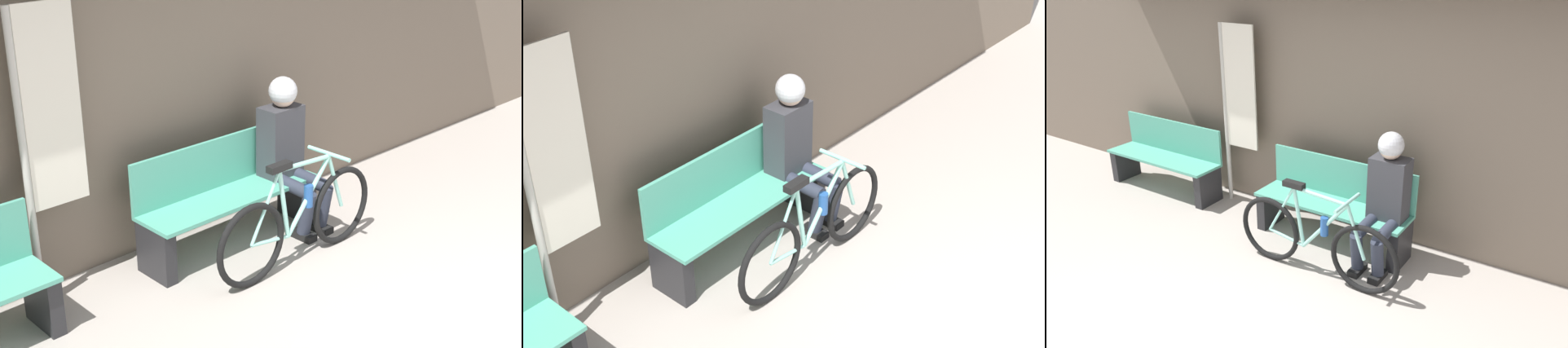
# 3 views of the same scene
# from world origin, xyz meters

# --- Properties ---
(storefront_wall) EXTENTS (12.00, 0.56, 3.20)m
(storefront_wall) POSITION_xyz_m (0.00, 2.92, 1.66)
(storefront_wall) COLOR #756656
(storefront_wall) RESTS_ON ground_plane
(park_bench_near) EXTENTS (1.57, 0.42, 0.83)m
(park_bench_near) POSITION_xyz_m (-0.18, 2.49, 0.38)
(park_bench_near) COLOR #51A88E
(park_bench_near) RESTS_ON ground_plane
(bicycle) EXTENTS (1.60, 0.40, 0.86)m
(bicycle) POSITION_xyz_m (-0.01, 1.88, 0.35)
(bicycle) COLOR black
(bicycle) RESTS_ON ground_plane
(person_seated) EXTENTS (0.34, 0.59, 1.25)m
(person_seated) POSITION_xyz_m (0.40, 2.39, 0.71)
(person_seated) COLOR #2D3342
(person_seated) RESTS_ON ground_plane
(banner_pole) EXTENTS (0.45, 0.05, 2.01)m
(banner_pole) POSITION_xyz_m (-1.53, 2.69, 1.24)
(banner_pole) COLOR #B7B2A8
(banner_pole) RESTS_ON ground_plane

